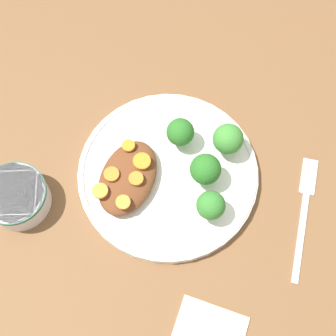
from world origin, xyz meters
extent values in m
plane|color=brown|center=(0.00, 0.00, 0.00)|extent=(4.00, 4.00, 0.00)
cylinder|color=white|center=(0.00, 0.00, 0.01)|extent=(0.29, 0.29, 0.02)
torus|color=white|center=(0.00, 0.00, 0.02)|extent=(0.28, 0.28, 0.01)
cylinder|color=silver|center=(0.12, -0.20, 0.02)|extent=(0.10, 0.10, 0.04)
cylinder|color=#235B47|center=(0.12, -0.20, 0.04)|extent=(0.10, 0.10, 0.01)
cylinder|color=white|center=(0.12, -0.20, 0.03)|extent=(0.08, 0.08, 0.01)
ellipsoid|color=brown|center=(0.04, -0.05, 0.03)|extent=(0.13, 0.08, 0.03)
cylinder|color=#759E51|center=(-0.06, 0.00, 0.03)|extent=(0.01, 0.01, 0.02)
sphere|color=#286B23|center=(-0.06, 0.00, 0.05)|extent=(0.04, 0.04, 0.04)
cylinder|color=#7FA85B|center=(-0.01, 0.06, 0.03)|extent=(0.02, 0.02, 0.02)
sphere|color=#286B23|center=(-0.01, 0.06, 0.06)|extent=(0.05, 0.05, 0.05)
cylinder|color=#7FA85B|center=(-0.07, 0.07, 0.03)|extent=(0.01, 0.01, 0.02)
sphere|color=#3D8433|center=(-0.07, 0.07, 0.06)|extent=(0.05, 0.05, 0.05)
cylinder|color=#7FA85B|center=(0.04, 0.08, 0.03)|extent=(0.02, 0.02, 0.02)
sphere|color=#337A2D|center=(0.04, 0.08, 0.05)|extent=(0.04, 0.04, 0.04)
cylinder|color=orange|center=(0.08, -0.08, 0.05)|extent=(0.02, 0.02, 0.01)
cylinder|color=orange|center=(0.05, -0.07, 0.05)|extent=(0.02, 0.02, 0.01)
cylinder|color=orange|center=(0.08, -0.04, 0.05)|extent=(0.02, 0.02, 0.00)
cylinder|color=orange|center=(0.04, -0.04, 0.05)|extent=(0.02, 0.02, 0.01)
cylinder|color=orange|center=(0.01, -0.04, 0.05)|extent=(0.03, 0.03, 0.01)
cylinder|color=orange|center=(-0.01, -0.07, 0.05)|extent=(0.02, 0.02, 0.00)
cube|color=silver|center=(0.03, 0.22, 0.00)|extent=(0.14, 0.03, 0.01)
cube|color=silver|center=(-0.08, 0.21, 0.00)|extent=(0.06, 0.03, 0.01)
camera|label=1|loc=(0.26, 0.10, 0.70)|focal=50.00mm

